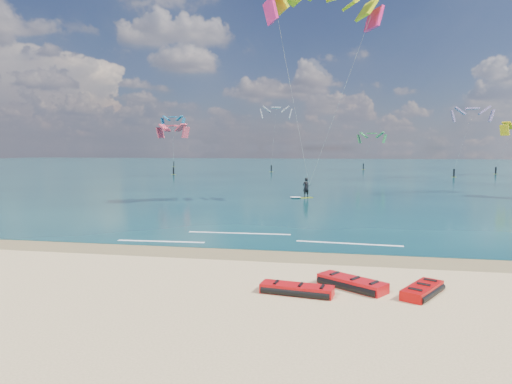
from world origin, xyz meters
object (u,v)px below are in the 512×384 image
at_px(packed_kite_mid, 352,288).
at_px(kitesurfer_main, 315,88).
at_px(packed_kite_right, 422,295).
at_px(packed_kite_left, 297,294).

relative_size(packed_kite_mid, kitesurfer_main, 0.14).
distance_m(packed_kite_mid, kitesurfer_main, 28.47).
height_order(packed_kite_right, kitesurfer_main, kitesurfer_main).
relative_size(packed_kite_left, kitesurfer_main, 0.13).
bearing_deg(kitesurfer_main, packed_kite_mid, -123.16).
bearing_deg(kitesurfer_main, packed_kite_right, -118.27).
bearing_deg(packed_kite_right, kitesurfer_main, 41.05).
xyz_separation_m(packed_kite_left, kitesurfer_main, (-1.05, 27.30, 10.52)).
distance_m(packed_kite_left, kitesurfer_main, 29.28).
height_order(packed_kite_mid, kitesurfer_main, kitesurfer_main).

